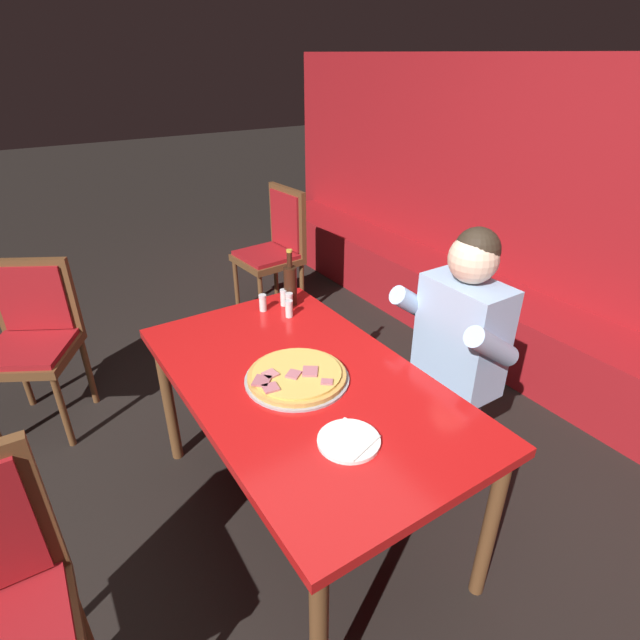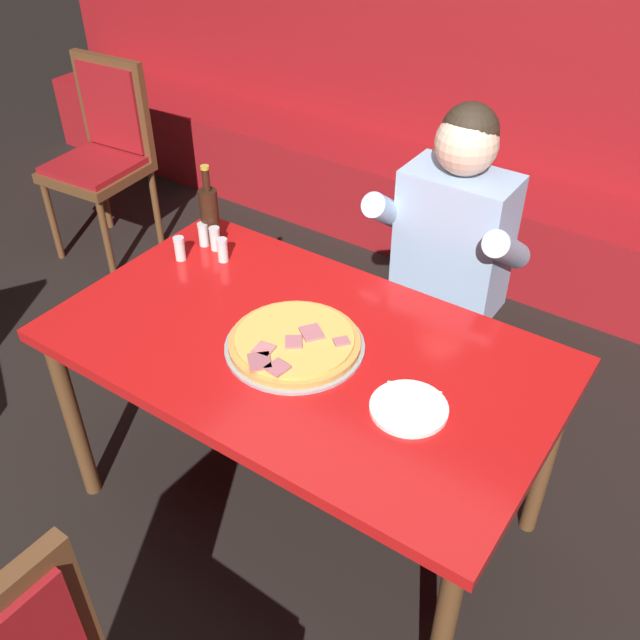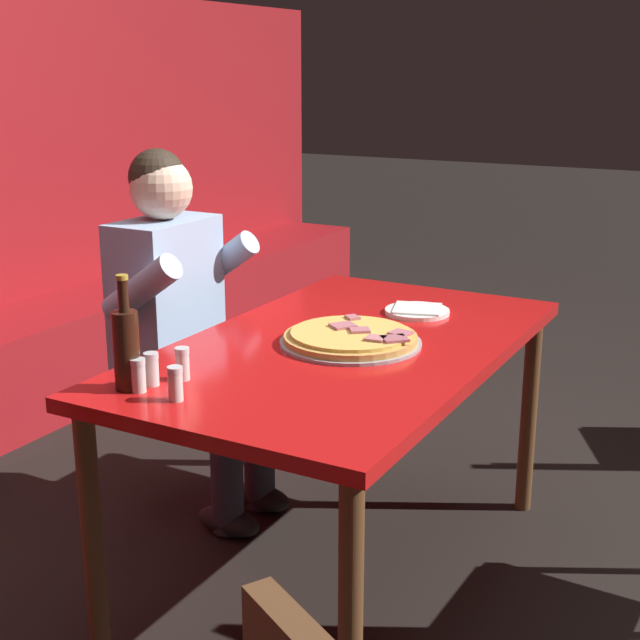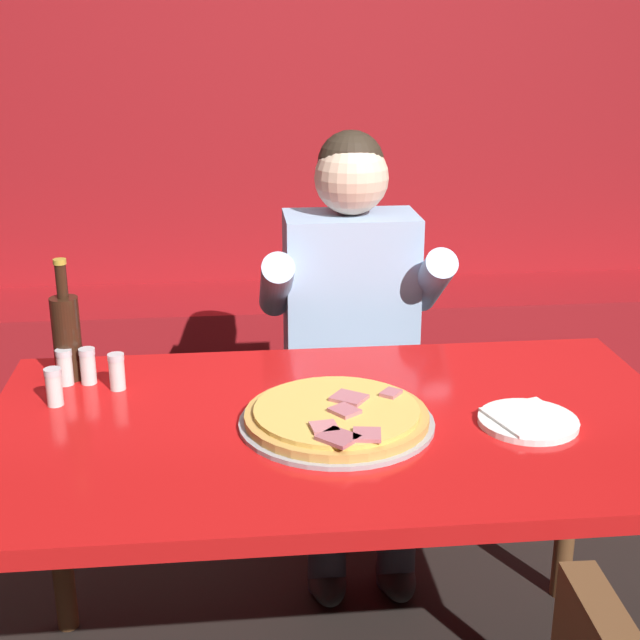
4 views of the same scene
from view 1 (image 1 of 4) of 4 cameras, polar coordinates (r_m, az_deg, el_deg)
name	(u,v)px [view 1 (image 1 of 4)]	position (r m, az deg, el deg)	size (l,w,h in m)	color
ground_plane	(306,513)	(2.49, -1.64, -21.16)	(24.00, 24.00, 0.00)	black
booth_wall_panel	(620,235)	(3.45, 31.07, 8.33)	(6.80, 0.16, 1.90)	maroon
booth_bench	(559,355)	(3.46, 25.64, -3.60)	(6.46, 0.48, 0.46)	maroon
main_dining_table	(303,394)	(2.02, -1.90, -8.49)	(1.50, 0.87, 0.76)	brown
pizza	(297,376)	(1.96, -2.68, -6.41)	(0.41, 0.41, 0.05)	#9E9EA3
plate_white_paper	(349,440)	(1.69, 3.32, -13.57)	(0.21, 0.21, 0.02)	white
beer_bottle	(290,284)	(2.51, -3.42, 4.13)	(0.07, 0.07, 0.29)	black
shaker_parmesan	(284,298)	(2.53, -4.15, 2.50)	(0.04, 0.04, 0.09)	silver
shaker_oregano	(289,302)	(2.49, -3.53, 2.07)	(0.04, 0.04, 0.09)	silver
shaker_black_pepper	(263,304)	(2.49, -6.55, 1.89)	(0.04, 0.04, 0.09)	silver
shaker_red_pepper_flakes	(289,310)	(2.42, -3.56, 1.21)	(0.04, 0.04, 0.09)	silver
diner_seated_blue_shirt	(446,355)	(2.29, 14.21, -3.90)	(0.53, 0.53, 1.27)	black
dining_chair_far_left	(276,244)	(3.94, -5.09, 8.62)	(0.47, 0.47, 1.00)	brown
dining_chair_near_right	(32,334)	(3.11, -30.04, -1.36)	(0.60, 0.60, 0.94)	brown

